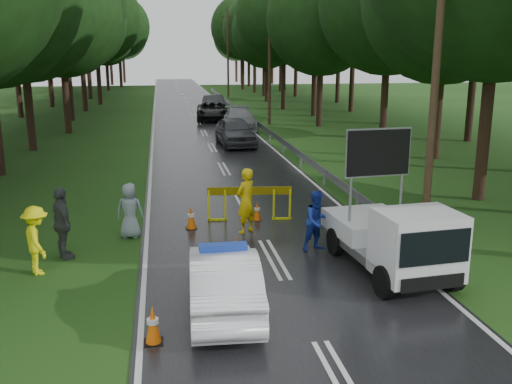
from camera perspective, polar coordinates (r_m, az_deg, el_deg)
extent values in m
plane|color=#184212|center=(15.17, 1.79, -6.74)|extent=(160.00, 160.00, 0.00)
cube|color=black|center=(44.33, -5.82, 6.94)|extent=(7.00, 140.00, 0.02)
cylinder|color=gray|center=(16.15, 14.83, -4.59)|extent=(0.12, 0.12, 0.70)
cube|color=gray|center=(44.65, -1.05, 7.76)|extent=(0.05, 60.00, 0.30)
cylinder|color=#402E1E|center=(17.81, 17.62, 12.17)|extent=(0.24, 0.24, 10.00)
cylinder|color=#402E1E|center=(42.67, 1.38, 13.46)|extent=(0.24, 0.24, 10.00)
cylinder|color=#402E1E|center=(68.38, -2.83, 13.62)|extent=(0.24, 0.24, 10.00)
cube|color=#402E1E|center=(68.49, -2.87, 17.14)|extent=(1.40, 0.08, 0.08)
imported|color=white|center=(12.13, -3.26, -8.83)|extent=(1.59, 4.08, 1.33)
cube|color=#1938A5|center=(11.87, -3.31, -5.59)|extent=(1.01, 0.32, 0.13)
cube|color=gray|center=(14.90, 12.58, -5.46)|extent=(2.11, 3.89, 0.22)
cube|color=white|center=(15.55, 11.17, -3.19)|extent=(2.05, 2.30, 0.49)
cube|color=white|center=(13.38, 15.82, -5.09)|extent=(1.90, 1.58, 1.52)
cube|color=black|center=(12.73, 17.52, -5.34)|extent=(1.65, 0.18, 0.76)
cube|color=black|center=(14.77, 12.13, 3.88)|extent=(1.70, 0.26, 1.16)
cylinder|color=black|center=(13.10, 12.76, -8.77)|extent=(0.31, 0.77, 0.75)
cylinder|color=black|center=(13.92, 19.04, -7.83)|extent=(0.31, 0.77, 0.75)
cylinder|color=black|center=(15.51, 7.97, -4.93)|extent=(0.31, 0.77, 0.75)
cylinder|color=black|center=(16.21, 13.53, -4.35)|extent=(0.31, 0.77, 0.75)
cube|color=#DCE60C|center=(18.36, -4.73, -1.37)|extent=(0.07, 0.07, 1.05)
cube|color=#DCE60C|center=(18.35, -3.10, -1.35)|extent=(0.07, 0.07, 1.05)
cube|color=#DCE60C|center=(18.42, 1.79, -1.27)|extent=(0.07, 0.07, 1.05)
cube|color=#DCE60C|center=(18.47, 3.41, -1.25)|extent=(0.07, 0.07, 1.05)
cube|color=#F2CC00|center=(18.25, -0.65, 0.11)|extent=(2.71, 0.35, 0.26)
imported|color=yellow|center=(17.03, -1.02, -0.90)|extent=(0.86, 0.83, 1.99)
imported|color=#172F9A|center=(15.65, 6.16, -2.90)|extent=(0.97, 0.85, 1.69)
imported|color=#F7F50D|center=(14.95, -21.11, -4.53)|extent=(1.04, 1.27, 1.72)
imported|color=#464A4E|center=(15.75, -18.79, -3.00)|extent=(0.92, 1.22, 1.93)
imported|color=gray|center=(17.06, -12.50, -1.82)|extent=(0.89, 0.67, 1.63)
imported|color=#3E3F45|center=(33.19, -2.10, 6.07)|extent=(2.13, 4.86, 1.63)
imported|color=#95989D|center=(39.93, -1.65, 7.31)|extent=(2.46, 5.30, 1.50)
imported|color=black|center=(45.71, -4.39, 8.09)|extent=(2.81, 5.43, 1.46)
imported|color=#3C3E43|center=(51.73, -4.18, 8.80)|extent=(1.90, 4.66, 1.50)
cube|color=black|center=(11.26, -10.19, -14.59)|extent=(0.36, 0.36, 0.03)
cone|color=#FF6408|center=(11.09, -10.28, -12.88)|extent=(0.30, 0.30, 0.74)
cube|color=black|center=(15.01, -1.99, -6.91)|extent=(0.32, 0.32, 0.03)
cone|color=#FF6408|center=(14.89, -2.00, -5.70)|extent=(0.27, 0.27, 0.66)
cube|color=black|center=(18.51, 0.11, -2.83)|extent=(0.30, 0.30, 0.03)
cone|color=#FF6408|center=(18.42, 0.11, -1.89)|extent=(0.25, 0.25, 0.63)
cube|color=black|center=(17.75, -6.47, -3.65)|extent=(0.35, 0.35, 0.03)
cone|color=#FF6408|center=(17.65, -6.50, -2.52)|extent=(0.29, 0.29, 0.72)
cube|color=black|center=(17.80, 10.63, -3.76)|extent=(0.35, 0.35, 0.03)
cone|color=#FF6408|center=(17.70, 10.69, -2.65)|extent=(0.28, 0.28, 0.71)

